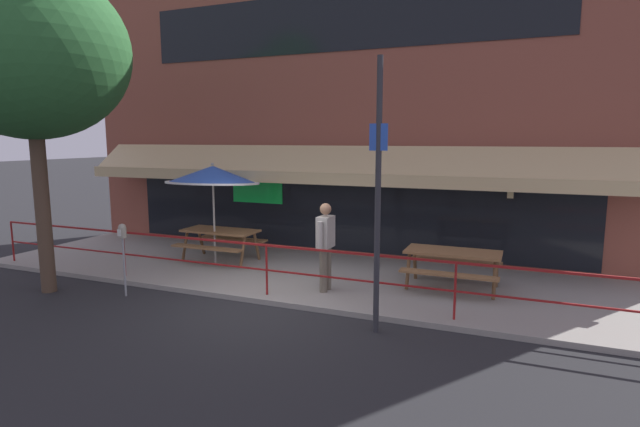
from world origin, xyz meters
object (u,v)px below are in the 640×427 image
street_sign_pole (378,195)px  street_tree_curbside (29,40)px  patio_umbrella_left (213,175)px  picnic_table_left (221,236)px  picnic_table_centre (453,259)px  pedestrian_walking (326,242)px  parking_meter_near (123,238)px

street_sign_pole → street_tree_curbside: street_tree_curbside is taller
patio_umbrella_left → street_sign_pole: (4.61, -2.40, -0.01)m
picnic_table_left → street_sign_pole: (4.61, -2.64, 1.46)m
picnic_table_centre → pedestrian_walking: 2.50m
picnic_table_centre → street_sign_pole: bearing=-109.0°
picnic_table_centre → parking_meter_near: 6.36m
picnic_table_centre → street_tree_curbside: 8.92m
parking_meter_near → street_sign_pole: bearing=1.1°
parking_meter_near → street_sign_pole: (4.98, 0.10, 1.02)m
picnic_table_left → pedestrian_walking: (3.20, -1.24, 0.35)m
picnic_table_left → street_sign_pole: bearing=-29.8°
pedestrian_walking → street_tree_curbside: size_ratio=0.25×
patio_umbrella_left → picnic_table_centre: bearing=0.4°
picnic_table_left → picnic_table_centre: same height
picnic_table_left → street_tree_curbside: bearing=-120.9°
picnic_table_centre → street_tree_curbside: (-7.34, -2.96, 4.10)m
picnic_table_left → picnic_table_centre: (5.45, -0.20, 0.00)m
picnic_table_centre → parking_meter_near: size_ratio=1.27×
picnic_table_centre → patio_umbrella_left: size_ratio=0.76×
street_sign_pole → street_tree_curbside: 7.04m
street_sign_pole → parking_meter_near: bearing=-178.9°
pedestrian_walking → street_sign_pole: (1.41, -1.40, 1.11)m
pedestrian_walking → parking_meter_near: bearing=-157.2°
patio_umbrella_left → parking_meter_near: 2.73m
picnic_table_left → pedestrian_walking: size_ratio=1.05×
picnic_table_centre → pedestrian_walking: pedestrian_walking is taller
street_sign_pole → picnic_table_centre: bearing=71.0°
pedestrian_walking → parking_meter_near: size_ratio=1.20×
picnic_table_left → picnic_table_centre: 5.46m
street_tree_curbside → patio_umbrella_left: bearing=57.1°
patio_umbrella_left → pedestrian_walking: 3.54m
pedestrian_walking → parking_meter_near: 3.87m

